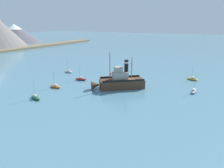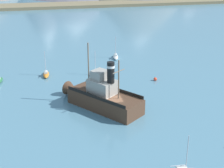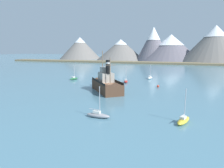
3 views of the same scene
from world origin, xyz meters
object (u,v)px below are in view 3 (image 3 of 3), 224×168
at_px(sailboat_green, 74,78).
at_px(sailboat_grey, 98,115).
at_px(sailboat_yellow, 183,120).
at_px(mooring_buoy, 158,86).
at_px(old_tugboat, 106,84).
at_px(sailboat_orange, 100,79).
at_px(sailboat_white, 150,78).
at_px(sailboat_red, 126,81).

height_order(sailboat_green, sailboat_grey, same).
height_order(sailboat_yellow, mooring_buoy, sailboat_yellow).
height_order(old_tugboat, sailboat_yellow, old_tugboat).
height_order(sailboat_green, sailboat_orange, same).
bearing_deg(mooring_buoy, sailboat_white, 106.09).
bearing_deg(sailboat_green, sailboat_yellow, -41.33).
bearing_deg(old_tugboat, mooring_buoy, 37.91).
height_order(sailboat_grey, sailboat_white, same).
bearing_deg(mooring_buoy, sailboat_orange, 161.50).
distance_m(old_tugboat, sailboat_yellow, 24.65).
distance_m(sailboat_grey, sailboat_orange, 37.08).
relative_size(sailboat_green, sailboat_yellow, 1.00).
relative_size(old_tugboat, sailboat_green, 2.73).
bearing_deg(sailboat_green, sailboat_orange, 12.83).
bearing_deg(sailboat_red, sailboat_yellow, -61.74).
xyz_separation_m(sailboat_yellow, sailboat_grey, (-12.33, -1.81, 0.00)).
height_order(sailboat_green, mooring_buoy, sailboat_green).
bearing_deg(sailboat_orange, mooring_buoy, -18.50).
distance_m(sailboat_green, sailboat_white, 26.35).
bearing_deg(sailboat_grey, sailboat_orange, 111.87).
relative_size(sailboat_red, mooring_buoy, 7.51).
xyz_separation_m(sailboat_grey, sailboat_white, (1.78, 42.71, 0.00)).
bearing_deg(old_tugboat, sailboat_green, 140.55).
distance_m(sailboat_grey, mooring_buoy, 28.41).
relative_size(sailboat_white, mooring_buoy, 7.51).
bearing_deg(sailboat_orange, sailboat_yellow, -51.28).
distance_m(sailboat_yellow, sailboat_red, 35.11).
xyz_separation_m(sailboat_yellow, sailboat_orange, (-26.14, 32.60, 0.00)).
relative_size(sailboat_green, sailboat_red, 1.00).
relative_size(old_tugboat, sailboat_white, 2.73).
distance_m(sailboat_red, sailboat_orange, 9.66).
distance_m(sailboat_red, sailboat_white, 11.67).
height_order(sailboat_white, mooring_buoy, sailboat_white).
bearing_deg(sailboat_green, sailboat_grey, -55.26).
bearing_deg(sailboat_green, mooring_buoy, -9.30).
distance_m(old_tugboat, sailboat_grey, 19.48).
bearing_deg(sailboat_white, sailboat_red, -121.33).
xyz_separation_m(sailboat_green, sailboat_yellow, (34.82, -30.62, 0.00)).
xyz_separation_m(sailboat_green, sailboat_grey, (22.49, -32.43, 0.00)).
height_order(sailboat_grey, sailboat_orange, same).
distance_m(sailboat_orange, mooring_buoy, 20.99).
bearing_deg(sailboat_red, sailboat_grey, -82.52).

